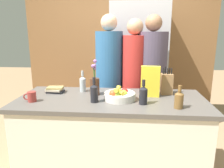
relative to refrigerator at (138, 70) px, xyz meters
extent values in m
cube|color=silver|center=(-0.29, -1.24, -0.53)|extent=(1.76, 0.77, 0.87)
cube|color=#56514C|center=(-0.29, -1.24, -0.08)|extent=(1.84, 0.80, 0.04)
cube|color=brown|center=(-0.29, 0.36, 0.33)|extent=(3.04, 0.12, 2.60)
cube|color=#B7B7BC|center=(0.00, 0.00, 0.00)|extent=(0.81, 0.60, 1.93)
cylinder|color=#B7B7BC|center=(-0.06, -0.31, 0.10)|extent=(0.02, 0.02, 1.06)
cylinder|color=silver|center=(-0.21, -1.28, -0.03)|extent=(0.30, 0.30, 0.06)
torus|color=silver|center=(-0.21, -1.28, 0.00)|extent=(0.30, 0.30, 0.02)
sphere|color=#C64C23|center=(-0.27, -1.33, 0.01)|extent=(0.08, 0.08, 0.08)
sphere|color=#99B233|center=(-0.17, -1.28, 0.00)|extent=(0.08, 0.08, 0.08)
sphere|color=#99B233|center=(-0.24, -1.32, 0.00)|extent=(0.08, 0.08, 0.08)
sphere|color=red|center=(-0.16, -1.20, 0.00)|extent=(0.07, 0.07, 0.07)
cylinder|color=yellow|center=(-0.22, -1.29, 0.02)|extent=(0.11, 0.14, 0.03)
cylinder|color=yellow|center=(-0.22, -1.24, 0.03)|extent=(0.05, 0.18, 0.03)
cylinder|color=yellow|center=(-0.23, -1.29, 0.05)|extent=(0.06, 0.15, 0.03)
cube|color=olive|center=(0.27, -1.04, 0.05)|extent=(0.12, 0.10, 0.21)
cylinder|color=black|center=(0.23, -1.05, 0.18)|extent=(0.01, 0.01, 0.07)
cylinder|color=black|center=(0.25, -1.03, 0.18)|extent=(0.01, 0.01, 0.08)
cylinder|color=black|center=(0.27, -1.05, 0.18)|extent=(0.01, 0.01, 0.07)
cylinder|color=black|center=(0.29, -1.04, 0.18)|extent=(0.01, 0.01, 0.07)
cylinder|color=black|center=(0.31, -1.04, 0.18)|extent=(0.01, 0.01, 0.07)
cylinder|color=#4C2D1E|center=(-0.47, -1.13, 0.03)|extent=(0.10, 0.10, 0.17)
cylinder|color=#477538|center=(-0.47, -1.13, 0.20)|extent=(0.01, 0.02, 0.18)
sphere|color=#9966B2|center=(-0.46, -1.13, 0.29)|extent=(0.03, 0.03, 0.03)
cylinder|color=#477538|center=(-0.47, -1.13, 0.16)|extent=(0.01, 0.01, 0.10)
sphere|color=#9966B2|center=(-0.47, -1.13, 0.21)|extent=(0.03, 0.03, 0.03)
cylinder|color=#477538|center=(-0.48, -1.13, 0.18)|extent=(0.01, 0.01, 0.13)
sphere|color=#9966B2|center=(-0.48, -1.13, 0.24)|extent=(0.04, 0.04, 0.04)
cylinder|color=#477538|center=(-0.48, -1.14, 0.18)|extent=(0.02, 0.02, 0.13)
sphere|color=#9966B2|center=(-0.48, -1.15, 0.24)|extent=(0.04, 0.04, 0.04)
cylinder|color=#477538|center=(-0.47, -1.14, 0.18)|extent=(0.02, 0.01, 0.13)
sphere|color=#9966B2|center=(-0.47, -1.15, 0.25)|extent=(0.03, 0.03, 0.03)
cube|color=yellow|center=(0.09, -1.15, 0.09)|extent=(0.19, 0.07, 0.31)
cylinder|color=#99332D|center=(-1.02, -1.40, -0.01)|extent=(0.08, 0.08, 0.10)
torus|color=#99332D|center=(-1.06, -1.42, -0.01)|extent=(0.07, 0.03, 0.07)
cube|color=#232328|center=(-0.90, -1.09, -0.05)|extent=(0.18, 0.12, 0.02)
cube|color=#B7A88E|center=(-0.91, -1.09, -0.03)|extent=(0.17, 0.15, 0.02)
cube|color=#99844C|center=(-0.91, -1.08, -0.01)|extent=(0.17, 0.13, 0.02)
cylinder|color=brown|center=(0.30, -1.48, 0.00)|extent=(0.08, 0.08, 0.12)
cone|color=brown|center=(0.30, -1.48, 0.08)|extent=(0.08, 0.08, 0.02)
cylinder|color=brown|center=(0.30, -1.48, 0.11)|extent=(0.03, 0.03, 0.05)
cylinder|color=#B2BCC1|center=(-0.62, -1.02, 0.01)|extent=(0.07, 0.07, 0.14)
cone|color=#B2BCC1|center=(-0.62, -1.02, 0.10)|extent=(0.07, 0.07, 0.03)
cylinder|color=#B2BCC1|center=(-0.62, -1.02, 0.14)|extent=(0.03, 0.03, 0.06)
cylinder|color=black|center=(0.01, -1.39, 0.01)|extent=(0.07, 0.07, 0.14)
cone|color=black|center=(0.01, -1.39, 0.09)|extent=(0.07, 0.07, 0.03)
cylinder|color=black|center=(0.01, -1.39, 0.14)|extent=(0.03, 0.03, 0.06)
cylinder|color=black|center=(-0.44, -1.37, 0.01)|extent=(0.07, 0.07, 0.15)
cone|color=black|center=(-0.44, -1.37, 0.10)|extent=(0.07, 0.07, 0.03)
cylinder|color=black|center=(-0.44, -1.37, 0.14)|extent=(0.03, 0.03, 0.06)
cube|color=#383842|center=(-0.38, -0.55, -0.54)|extent=(0.27, 0.18, 0.84)
cylinder|color=#2D6093|center=(-0.38, -0.55, 0.23)|extent=(0.34, 0.34, 0.70)
sphere|color=#DBAD89|center=(-0.38, -0.55, 0.68)|extent=(0.20, 0.20, 0.20)
cube|color=#383842|center=(-0.06, -0.58, -0.56)|extent=(0.28, 0.24, 0.82)
cylinder|color=red|center=(-0.06, -0.58, 0.19)|extent=(0.30, 0.30, 0.68)
sphere|color=tan|center=(-0.06, -0.58, 0.63)|extent=(0.20, 0.20, 0.20)
cube|color=#383842|center=(0.16, -0.55, -0.55)|extent=(0.30, 0.21, 0.84)
cylinder|color=#4C4256|center=(0.16, -0.55, 0.22)|extent=(0.36, 0.36, 0.70)
sphere|color=#996B4C|center=(0.16, -0.55, 0.68)|extent=(0.20, 0.20, 0.20)
camera|label=1|loc=(-0.11, -3.27, 0.58)|focal=35.00mm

